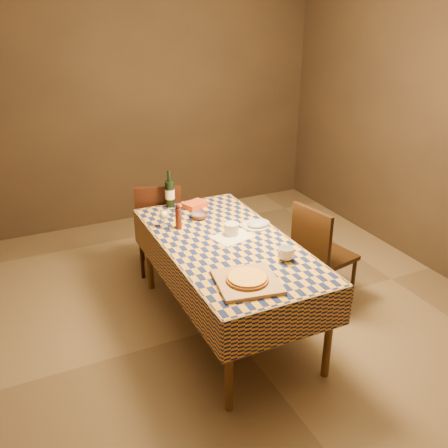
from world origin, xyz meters
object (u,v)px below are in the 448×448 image
at_px(pizza, 247,278).
at_px(wine_bottle, 170,193).
at_px(dining_table, 227,251).
at_px(cutting_board, 247,282).
at_px(bowl, 199,216).
at_px(chair_far, 159,223).
at_px(chair_right, 319,251).
at_px(white_plate, 256,226).

xyz_separation_m(pizza, wine_bottle, (-0.01, 1.46, 0.09)).
height_order(dining_table, cutting_board, cutting_board).
distance_m(dining_table, bowl, 0.51).
xyz_separation_m(cutting_board, chair_far, (-0.05, 1.68, -0.26)).
height_order(chair_far, chair_right, same).
bearing_deg(bowl, chair_far, 107.12).
bearing_deg(dining_table, pizza, -103.15).
height_order(pizza, wine_bottle, wine_bottle).
xyz_separation_m(dining_table, cutting_board, (-0.14, -0.60, 0.09)).
relative_size(dining_table, white_plate, 8.11).
distance_m(dining_table, white_plate, 0.38).
distance_m(dining_table, pizza, 0.63).
xyz_separation_m(chair_far, chair_right, (1.04, -1.11, 0.00)).
relative_size(white_plate, chair_far, 0.24).
bearing_deg(dining_table, cutting_board, -103.15).
distance_m(bowl, chair_far, 0.66).
distance_m(cutting_board, chair_right, 1.17).
xyz_separation_m(bowl, chair_right, (0.86, -0.54, -0.27)).
bearing_deg(cutting_board, white_plate, 57.87).
relative_size(bowl, wine_bottle, 0.44).
distance_m(pizza, chair_right, 1.17).
xyz_separation_m(bowl, chair_far, (-0.18, 0.58, -0.27)).
bearing_deg(white_plate, bowl, 135.55).
xyz_separation_m(dining_table, chair_right, (0.85, -0.03, -0.17)).
distance_m(pizza, chair_far, 1.71).
bearing_deg(chair_right, chair_far, 132.99).
relative_size(cutting_board, pizza, 1.11).
bearing_deg(chair_far, cutting_board, -88.23).
bearing_deg(wine_bottle, chair_right, -41.95).
height_order(pizza, chair_far, chair_far).
height_order(pizza, bowl, pizza).
bearing_deg(bowl, cutting_board, -96.51).
xyz_separation_m(cutting_board, pizza, (-0.00, -0.00, 0.03)).
xyz_separation_m(bowl, white_plate, (0.35, -0.34, -0.02)).
relative_size(cutting_board, chair_right, 0.43).
distance_m(bowl, white_plate, 0.49).
bearing_deg(pizza, bowl, 83.49).
height_order(cutting_board, chair_far, chair_far).
bearing_deg(wine_bottle, cutting_board, -89.76).
bearing_deg(pizza, chair_far, 91.77).
bearing_deg(bowl, white_plate, -44.45).
distance_m(bowl, wine_bottle, 0.39).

